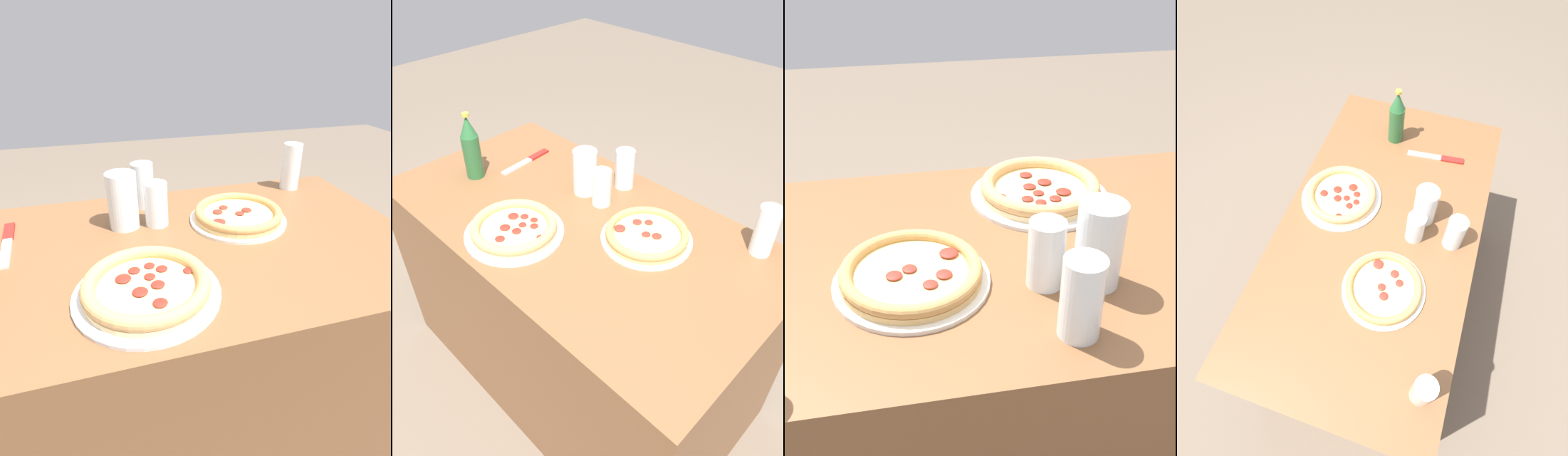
{
  "view_description": "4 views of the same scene",
  "coord_description": "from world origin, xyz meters",
  "views": [
    {
      "loc": [
        -0.14,
        -0.74,
        1.21
      ],
      "look_at": [
        0.05,
        -0.05,
        0.82
      ],
      "focal_mm": 28.0,
      "sensor_mm": 36.0,
      "label": 1
    },
    {
      "loc": [
        0.8,
        -0.74,
        1.59
      ],
      "look_at": [
        0.1,
        -0.04,
        0.8
      ],
      "focal_mm": 35.0,
      "sensor_mm": 36.0,
      "label": 2
    },
    {
      "loc": [
        0.24,
        0.87,
        1.34
      ],
      "look_at": [
        0.08,
        -0.01,
        0.79
      ],
      "focal_mm": 45.0,
      "sensor_mm": 36.0,
      "label": 3
    },
    {
      "loc": [
        0.62,
        0.18,
        1.83
      ],
      "look_at": [
        0.05,
        -0.01,
        0.83
      ],
      "focal_mm": 28.0,
      "sensor_mm": 36.0,
      "label": 4
    }
  ],
  "objects": [
    {
      "name": "pizza_veggie",
      "position": [
        -0.08,
        -0.17,
        0.77
      ],
      "size": [
        0.3,
        0.3,
        0.04
      ],
      "color": "silver",
      "rests_on": "table"
    },
    {
      "name": "ground_plane",
      "position": [
        0.0,
        0.0,
        0.0
      ],
      "size": [
        8.0,
        8.0,
        0.0
      ],
      "primitive_type": "plane",
      "color": "#6B5B4C"
    },
    {
      "name": "table",
      "position": [
        0.0,
        0.0,
        0.38
      ],
      "size": [
        1.27,
        0.69,
        0.75
      ],
      "color": "brown",
      "rests_on": "ground_plane"
    },
    {
      "name": "beer_bottle",
      "position": [
        -0.44,
        -0.07,
        0.86
      ],
      "size": [
        0.06,
        0.06,
        0.24
      ],
      "color": "#286033",
      "rests_on": "table"
    },
    {
      "name": "glass_lemonade",
      "position": [
        -0.09,
        0.13,
        0.82
      ],
      "size": [
        0.08,
        0.08,
        0.15
      ],
      "color": "white",
      "rests_on": "table"
    },
    {
      "name": "glass_water",
      "position": [
        -0.01,
        0.12,
        0.81
      ],
      "size": [
        0.06,
        0.06,
        0.12
      ],
      "color": "white",
      "rests_on": "table"
    },
    {
      "name": "pizza_margherita",
      "position": [
        0.21,
        0.08,
        0.77
      ],
      "size": [
        0.27,
        0.27,
        0.04
      ],
      "color": "silver",
      "rests_on": "table"
    },
    {
      "name": "glass_cola",
      "position": [
        0.47,
        0.27,
        0.82
      ],
      "size": [
        0.06,
        0.06,
        0.15
      ],
      "color": "white",
      "rests_on": "table"
    },
    {
      "name": "glass_iced_tea",
      "position": [
        -0.02,
        0.25,
        0.82
      ],
      "size": [
        0.06,
        0.06,
        0.13
      ],
      "color": "white",
      "rests_on": "table"
    },
    {
      "name": "knife",
      "position": [
        -0.39,
        0.12,
        0.76
      ],
      "size": [
        0.05,
        0.23,
        0.01
      ],
      "color": "maroon",
      "rests_on": "table"
    }
  ]
}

